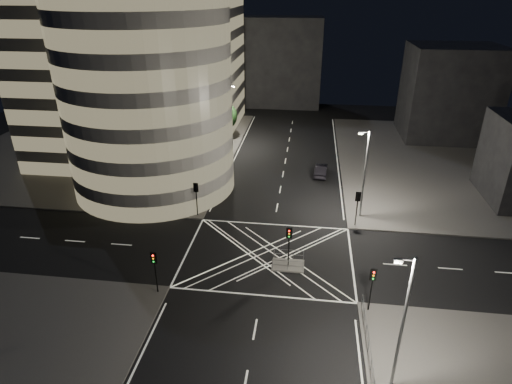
# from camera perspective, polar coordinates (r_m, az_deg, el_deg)

# --- Properties ---
(ground) EXTENTS (120.00, 120.00, 0.00)m
(ground) POSITION_cam_1_polar(r_m,az_deg,el_deg) (42.10, 1.66, -8.44)
(ground) COLOR black
(ground) RESTS_ON ground
(sidewalk_far_left) EXTENTS (42.00, 42.00, 0.15)m
(sidewalk_far_left) POSITION_cam_1_polar(r_m,az_deg,el_deg) (73.46, -19.25, 5.63)
(sidewalk_far_left) COLOR #524F4D
(sidewalk_far_left) RESTS_ON ground
(sidewalk_far_right) EXTENTS (42.00, 42.00, 0.15)m
(sidewalk_far_right) POSITION_cam_1_polar(r_m,az_deg,el_deg) (70.85, 28.20, 3.21)
(sidewalk_far_right) COLOR #524F4D
(sidewalk_far_right) RESTS_ON ground
(central_island) EXTENTS (3.00, 2.00, 0.15)m
(central_island) POSITION_cam_1_polar(r_m,az_deg,el_deg) (40.72, 4.28, -9.72)
(central_island) COLOR slate
(central_island) RESTS_ON ground
(office_tower_curved) EXTENTS (30.00, 29.00, 27.20)m
(office_tower_curved) POSITION_cam_1_polar(r_m,az_deg,el_deg) (59.53, -17.08, 14.08)
(office_tower_curved) COLOR gray
(office_tower_curved) RESTS_ON sidewalk_far_left
(office_block_rear) EXTENTS (24.00, 16.00, 22.00)m
(office_block_rear) POSITION_cam_1_polar(r_m,az_deg,el_deg) (81.64, -11.23, 16.57)
(office_block_rear) COLOR gray
(office_block_rear) RESTS_ON sidewalk_far_left
(building_right_far) EXTENTS (14.00, 12.00, 15.00)m
(building_right_far) POSITION_cam_1_polar(r_m,az_deg,el_deg) (79.65, 24.35, 12.02)
(building_right_far) COLOR black
(building_right_far) RESTS_ON sidewalk_far_right
(building_far_end) EXTENTS (18.00, 8.00, 18.00)m
(building_far_end) POSITION_cam_1_polar(r_m,az_deg,el_deg) (94.06, 2.97, 16.86)
(building_far_end) COLOR black
(building_far_end) RESTS_ON ground
(tree_a) EXTENTS (3.87, 3.87, 6.09)m
(tree_a) POSITION_cam_1_polar(r_m,az_deg,el_deg) (49.81, -9.31, 2.20)
(tree_a) COLOR black
(tree_a) RESTS_ON sidewalk_far_left
(tree_b) EXTENTS (4.48, 4.48, 7.51)m
(tree_b) POSITION_cam_1_polar(r_m,az_deg,el_deg) (54.76, -7.68, 5.73)
(tree_b) COLOR black
(tree_b) RESTS_ON sidewalk_far_left
(tree_c) EXTENTS (4.82, 4.82, 7.34)m
(tree_c) POSITION_cam_1_polar(r_m,az_deg,el_deg) (60.37, -6.25, 7.37)
(tree_c) COLOR black
(tree_c) RESTS_ON sidewalk_far_left
(tree_d) EXTENTS (4.41, 4.41, 7.73)m
(tree_d) POSITION_cam_1_polar(r_m,az_deg,el_deg) (65.76, -5.09, 9.54)
(tree_d) COLOR black
(tree_d) RESTS_ON sidewalk_far_left
(tree_e) EXTENTS (3.76, 3.76, 6.28)m
(tree_e) POSITION_cam_1_polar(r_m,az_deg,el_deg) (71.70, -4.05, 10.07)
(tree_e) COLOR black
(tree_e) RESTS_ON sidewalk_far_left
(traffic_signal_fl) EXTENTS (0.55, 0.22, 4.00)m
(traffic_signal_fl) POSITION_cam_1_polar(r_m,az_deg,el_deg) (47.90, -7.98, -0.15)
(traffic_signal_fl) COLOR black
(traffic_signal_fl) RESTS_ON sidewalk_far_left
(traffic_signal_nl) EXTENTS (0.55, 0.22, 4.00)m
(traffic_signal_nl) POSITION_cam_1_polar(r_m,az_deg,el_deg) (36.78, -13.37, -9.41)
(traffic_signal_nl) COLOR black
(traffic_signal_nl) RESTS_ON sidewalk_near_left
(traffic_signal_fr) EXTENTS (0.55, 0.22, 4.00)m
(traffic_signal_fr) POSITION_cam_1_polar(r_m,az_deg,el_deg) (46.69, 13.39, -1.36)
(traffic_signal_fr) COLOR black
(traffic_signal_fr) RESTS_ON sidewalk_far_right
(traffic_signal_nr) EXTENTS (0.55, 0.22, 4.00)m
(traffic_signal_nr) POSITION_cam_1_polar(r_m,az_deg,el_deg) (35.19, 15.24, -11.47)
(traffic_signal_nr) COLOR black
(traffic_signal_nr) RESTS_ON sidewalk_near_right
(traffic_signal_island) EXTENTS (0.55, 0.22, 4.00)m
(traffic_signal_island) POSITION_cam_1_polar(r_m,az_deg,el_deg) (39.14, 4.42, -6.34)
(traffic_signal_island) COLOR black
(traffic_signal_island) RESTS_ON central_island
(street_lamp_left_near) EXTENTS (1.25, 0.25, 10.00)m
(street_lamp_left_near) POSITION_cam_1_polar(r_m,az_deg,el_deg) (51.62, -7.39, 5.03)
(street_lamp_left_near) COLOR slate
(street_lamp_left_near) RESTS_ON sidewalk_far_left
(street_lamp_left_far) EXTENTS (1.25, 0.25, 10.00)m
(street_lamp_left_far) POSITION_cam_1_polar(r_m,az_deg,el_deg) (68.32, -3.68, 10.40)
(street_lamp_left_far) COLOR slate
(street_lamp_left_far) RESTS_ON sidewalk_far_left
(street_lamp_right_far) EXTENTS (1.25, 0.25, 10.00)m
(street_lamp_right_far) POSITION_cam_1_polar(r_m,az_deg,el_deg) (47.66, 14.25, 2.61)
(street_lamp_right_far) COLOR slate
(street_lamp_right_far) RESTS_ON sidewalk_far_right
(street_lamp_right_near) EXTENTS (1.25, 0.25, 10.00)m
(street_lamp_right_near) POSITION_cam_1_polar(r_m,az_deg,el_deg) (28.19, 18.89, -16.05)
(street_lamp_right_near) COLOR slate
(street_lamp_right_near) RESTS_ON sidewalk_near_right
(railing_near_right) EXTENTS (0.06, 11.70, 1.10)m
(railing_near_right) POSITION_cam_1_polar(r_m,az_deg,el_deg) (32.58, 14.95, -20.26)
(railing_near_right) COLOR slate
(railing_near_right) RESTS_ON sidewalk_near_right
(railing_island_south) EXTENTS (2.80, 0.06, 1.10)m
(railing_island_south) POSITION_cam_1_polar(r_m,az_deg,el_deg) (39.63, 4.23, -9.74)
(railing_island_south) COLOR slate
(railing_island_south) RESTS_ON central_island
(railing_island_north) EXTENTS (2.80, 0.06, 1.10)m
(railing_island_north) POSITION_cam_1_polar(r_m,az_deg,el_deg) (41.11, 4.39, -8.29)
(railing_island_north) COLOR slate
(railing_island_north) RESTS_ON central_island
(sedan) EXTENTS (1.95, 4.72, 1.52)m
(sedan) POSITION_cam_1_polar(r_m,az_deg,el_deg) (59.52, 8.65, 2.88)
(sedan) COLOR black
(sedan) RESTS_ON ground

